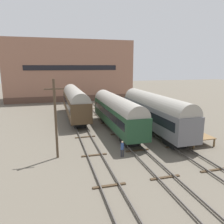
% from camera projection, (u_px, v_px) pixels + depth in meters
% --- Properties ---
extents(ground_plane, '(200.00, 200.00, 0.00)m').
position_uv_depth(ground_plane, '(128.00, 142.00, 26.27)').
color(ground_plane, '#60594C').
extents(track_left, '(2.60, 60.00, 0.26)m').
position_uv_depth(track_left, '(89.00, 144.00, 25.00)').
color(track_left, '#4C4742').
rests_on(track_left, ground).
extents(track_middle, '(2.60, 60.00, 0.26)m').
position_uv_depth(track_middle, '(128.00, 141.00, 26.24)').
color(track_middle, '#4C4742').
rests_on(track_middle, ground).
extents(track_right, '(2.60, 60.00, 0.26)m').
position_uv_depth(track_right, '(163.00, 137.00, 27.47)').
color(track_right, '#4C4742').
rests_on(track_right, ground).
extents(train_car_grey, '(2.95, 16.45, 5.27)m').
position_uv_depth(train_car_grey, '(154.00, 111.00, 29.39)').
color(train_car_grey, black).
rests_on(train_car_grey, ground).
extents(train_car_green, '(2.85, 16.61, 4.94)m').
position_uv_depth(train_car_green, '(116.00, 111.00, 30.18)').
color(train_car_green, black).
rests_on(train_car_green, ground).
extents(train_car_brown, '(3.02, 16.65, 5.27)m').
position_uv_depth(train_car_brown, '(75.00, 101.00, 37.42)').
color(train_car_brown, black).
rests_on(train_car_brown, ground).
extents(station_platform, '(2.97, 13.18, 1.00)m').
position_uv_depth(station_platform, '(173.00, 125.00, 30.22)').
color(station_platform, brown).
rests_on(station_platform, ground).
extents(bench, '(1.40, 0.40, 0.91)m').
position_uv_depth(bench, '(175.00, 121.00, 30.27)').
color(bench, brown).
rests_on(bench, station_platform).
extents(person_worker, '(0.32, 0.32, 1.68)m').
position_uv_depth(person_worker, '(122.00, 147.00, 21.70)').
color(person_worker, '#282833').
rests_on(person_worker, ground).
extents(utility_pole, '(1.80, 0.24, 7.78)m').
position_uv_depth(utility_pole, '(56.00, 118.00, 20.90)').
color(utility_pole, '#473828').
rests_on(utility_pole, ground).
extents(warehouse_building, '(32.24, 10.98, 15.35)m').
position_uv_depth(warehouse_building, '(70.00, 70.00, 58.88)').
color(warehouse_building, brown).
rests_on(warehouse_building, ground).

